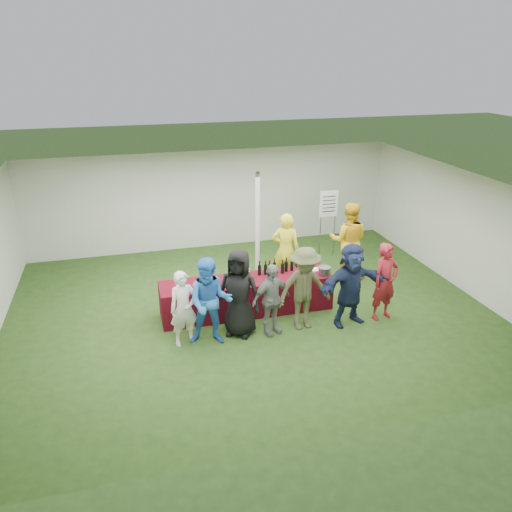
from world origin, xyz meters
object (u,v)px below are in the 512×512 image
object	(u,v)px
customer_0	(184,309)
customer_4	(304,289)
customer_1	(210,302)
customer_2	(239,293)
customer_5	(351,285)
customer_6	(385,282)
staff_back	(348,240)
staff_pourer	(286,250)
serving_table	(247,295)
dump_bucket	(324,271)
wine_list_sign	(328,209)
customer_3	(271,299)

from	to	relation	value
customer_0	customer_4	xyz separation A→B (m)	(2.35, -0.03, 0.12)
customer_1	customer_2	world-z (taller)	customer_2
customer_5	customer_1	bearing A→B (deg)	169.03
customer_2	customer_6	bearing A→B (deg)	27.42
customer_2	staff_back	bearing A→B (deg)	61.99
customer_1	staff_pourer	bearing A→B (deg)	56.70
staff_pourer	customer_2	world-z (taller)	staff_pourer
staff_back	customer_1	xyz separation A→B (m)	(-3.74, -2.10, -0.08)
serving_table	customer_4	xyz separation A→B (m)	(0.92, -0.93, 0.48)
dump_bucket	staff_pourer	world-z (taller)	staff_pourer
staff_back	wine_list_sign	bearing A→B (deg)	-66.51
staff_pourer	customer_4	distance (m)	1.92
staff_back	dump_bucket	bearing A→B (deg)	74.22
staff_pourer	staff_back	bearing A→B (deg)	-150.88
dump_bucket	wine_list_sign	distance (m)	2.99
serving_table	customer_1	bearing A→B (deg)	-133.40
staff_pourer	customer_1	size ratio (longest dim) A/B	1.04
wine_list_sign	customer_1	world-z (taller)	wine_list_sign
customer_6	customer_1	bearing A→B (deg)	167.23
wine_list_sign	customer_2	xyz separation A→B (m)	(-3.20, -3.29, -0.44)
dump_bucket	customer_2	size ratio (longest dim) A/B	0.15
wine_list_sign	staff_back	xyz separation A→B (m)	(-0.05, -1.38, -0.38)
customer_1	customer_3	bearing A→B (deg)	15.88
customer_5	customer_6	xyz separation A→B (m)	(0.77, 0.02, -0.04)
staff_pourer	customer_6	world-z (taller)	staff_pourer
customer_1	customer_4	bearing A→B (deg)	16.11
staff_pourer	customer_4	bearing A→B (deg)	107.40
customer_0	customer_2	size ratio (longest dim) A/B	0.84
serving_table	customer_0	xyz separation A→B (m)	(-1.43, -0.90, 0.36)
dump_bucket	staff_back	xyz separation A→B (m)	(1.16, 1.31, 0.10)
staff_pourer	customer_2	bearing A→B (deg)	74.45
staff_back	customer_5	distance (m)	2.30
customer_2	customer_3	bearing A→B (deg)	17.47
serving_table	customer_4	size ratio (longest dim) A/B	2.11
staff_pourer	customer_3	xyz separation A→B (m)	(-0.94, -1.93, -0.17)
dump_bucket	customer_3	size ratio (longest dim) A/B	0.18
customer_6	customer_4	bearing A→B (deg)	164.81
customer_6	dump_bucket	bearing A→B (deg)	129.17
serving_table	wine_list_sign	xyz separation A→B (m)	(2.84, 2.47, 0.94)
customer_5	staff_back	bearing A→B (deg)	55.42
serving_table	customer_0	bearing A→B (deg)	-147.84
customer_4	staff_back	bearing A→B (deg)	43.46
staff_pourer	customer_2	distance (m)	2.36
customer_3	customer_6	world-z (taller)	customer_6
customer_3	customer_5	distance (m)	1.64
staff_back	customer_1	size ratio (longest dim) A/B	1.09
customer_5	wine_list_sign	bearing A→B (deg)	63.50
customer_2	customer_1	bearing A→B (deg)	-131.81
dump_bucket	customer_4	xyz separation A→B (m)	(-0.72, -0.71, 0.01)
customer_3	customer_0	bearing A→B (deg)	158.87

